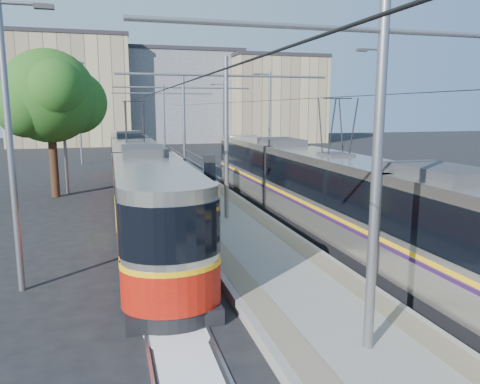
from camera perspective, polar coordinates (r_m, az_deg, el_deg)
name	(u,v)px	position (r m, az deg, el deg)	size (l,w,h in m)	color
ground	(294,289)	(13.79, 6.57, -11.69)	(160.00, 160.00, 0.00)	black
platform	(193,188)	(29.67, -5.81, 0.44)	(4.00, 50.00, 0.30)	gray
tactile_strip_left	(169,187)	(29.44, -8.60, 0.61)	(0.70, 50.00, 0.01)	gray
tactile_strip_right	(215,185)	(29.92, -3.08, 0.86)	(0.70, 50.00, 0.01)	gray
rails	(193,191)	(29.69, -5.81, 0.18)	(8.71, 70.00, 0.03)	gray
track_arrow	(186,360)	(10.29, -6.65, -19.68)	(1.20, 5.00, 0.01)	silver
tram_left	(137,173)	(25.63, -12.50, 2.24)	(2.43, 30.84, 5.50)	black
tram_right	(334,192)	(18.91, 11.43, 0.01)	(2.43, 30.42, 5.50)	black
catenary	(200,119)	(26.46, -4.92, 8.81)	(9.20, 70.00, 7.00)	slate
street_lamps	(182,122)	(33.22, -7.12, 8.43)	(15.18, 38.22, 8.00)	slate
shelter	(209,174)	(26.23, -3.78, 2.19)	(0.77, 1.12, 2.30)	black
tree	(56,98)	(29.35, -21.51, 10.60)	(5.81, 5.37, 8.44)	#382314
building_left	(70,91)	(72.07, -19.99, 11.49)	(16.32, 12.24, 15.16)	tan
building_centre	(179,97)	(76.64, -7.49, 11.43)	(18.36, 14.28, 13.96)	gray
building_right	(274,99)	(74.16, 4.18, 11.19)	(14.28, 10.20, 13.08)	tan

